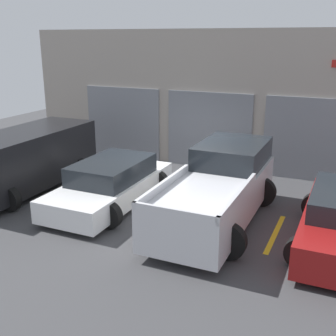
{
  "coord_description": "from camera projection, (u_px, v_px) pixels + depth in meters",
  "views": [
    {
      "loc": [
        4.4,
        -10.7,
        4.43
      ],
      "look_at": [
        0.0,
        -0.93,
        1.1
      ],
      "focal_mm": 45.0,
      "sensor_mm": 36.0,
      "label": 1
    }
  ],
  "objects": [
    {
      "name": "ground_plane",
      "position": [
        181.0,
        195.0,
        12.36
      ],
      "size": [
        28.0,
        28.0,
        0.0
      ],
      "primitive_type": "plane",
      "color": "#3D3D3F"
    },
    {
      "name": "parking_stripe_centre",
      "position": [
        160.0,
        213.0,
        11.11
      ],
      "size": [
        0.12,
        2.2,
        0.01
      ],
      "primitive_type": "cube",
      "color": "gold",
      "rests_on": "ground"
    },
    {
      "name": "parking_stripe_left",
      "position": [
        67.0,
        196.0,
        12.29
      ],
      "size": [
        0.12,
        2.2,
        0.01
      ],
      "primitive_type": "cube",
      "color": "gold",
      "rests_on": "ground"
    },
    {
      "name": "parking_stripe_right",
      "position": [
        275.0,
        233.0,
        9.93
      ],
      "size": [
        0.12,
        2.2,
        0.01
      ],
      "primitive_type": "cube",
      "color": "gold",
      "rests_on": "ground"
    },
    {
      "name": "pickup_truck",
      "position": [
        219.0,
        188.0,
        10.5
      ],
      "size": [
        2.39,
        5.15,
        1.75
      ],
      "color": "silver",
      "rests_on": "ground"
    },
    {
      "name": "sedan_white",
      "position": [
        111.0,
        184.0,
        11.55
      ],
      "size": [
        2.21,
        4.36,
        1.23
      ],
      "color": "white",
      "rests_on": "ground"
    },
    {
      "name": "van_right",
      "position": [
        24.0,
        159.0,
        12.6
      ],
      "size": [
        2.28,
        4.9,
        1.76
      ],
      "color": "black",
      "rests_on": "ground"
    },
    {
      "name": "shophouse_building",
      "position": [
        218.0,
        102.0,
        14.53
      ],
      "size": [
        14.61,
        0.68,
        4.72
      ],
      "color": "#9E9389",
      "rests_on": "ground"
    }
  ]
}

